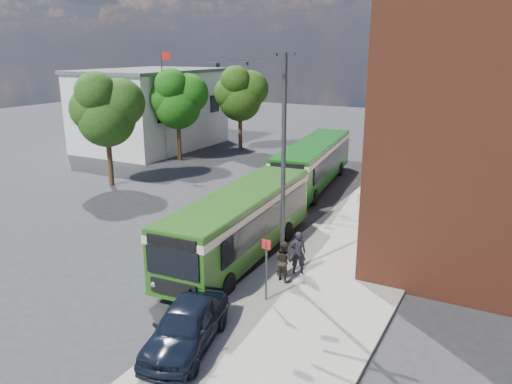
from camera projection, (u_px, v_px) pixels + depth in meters
The scene contains 15 objects.
ground at pixel (204, 240), 24.69m from camera, with size 120.00×120.00×0.00m, color #29292B.
pavement at pixel (386, 215), 28.25m from camera, with size 6.00×48.00×0.15m, color gray.
kerb_line at pixel (335, 208), 29.66m from camera, with size 0.12×48.00×0.01m, color beige.
white_building at pixel (151, 109), 47.10m from camera, with size 9.40×13.40×7.30m.
flagpole at pixel (164, 103), 39.99m from camera, with size 0.95×0.10×9.00m.
street_lamp at pixel (275, 164), 19.47m from camera, with size 2.96×2.38×9.00m.
bus_stop_sign at pixel (266, 266), 18.17m from camera, with size 0.35×0.08×2.52m.
bus_front at pixel (241, 219), 22.20m from camera, with size 3.29×11.21×3.02m.
bus_rear at pixel (314, 160), 34.08m from camera, with size 4.21×12.78×3.02m.
parked_car at pixel (186, 326), 15.42m from camera, with size 1.74×4.32×1.47m, color black.
pedestrian_a at pixel (298, 253), 20.51m from camera, with size 0.66×0.44×1.82m, color black.
pedestrian_b at pixel (284, 261), 19.91m from camera, with size 0.81×0.63×1.66m, color black.
tree_left at pixel (106, 109), 33.15m from camera, with size 4.59×4.37×7.75m.
tree_mid at pixel (177, 99), 40.84m from camera, with size 4.53×4.31×7.66m.
tree_right at pixel (240, 93), 45.18m from camera, with size 4.57×4.35×7.72m.
Camera 1 is at (13.18, -19.09, 9.14)m, focal length 35.00 mm.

